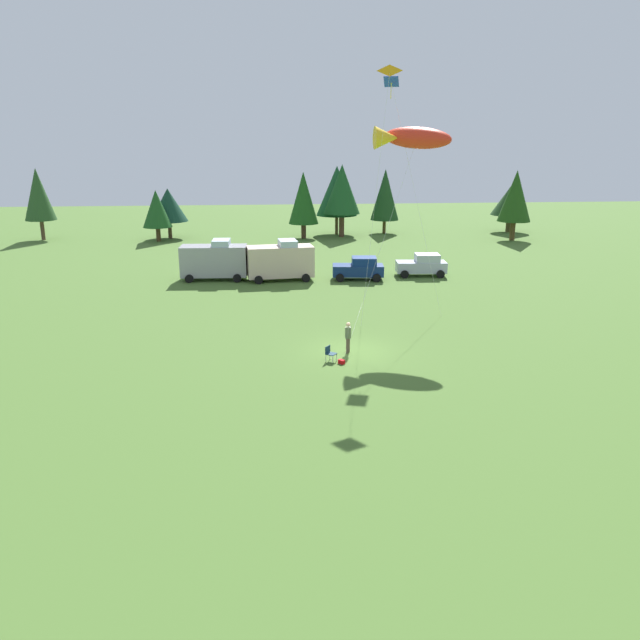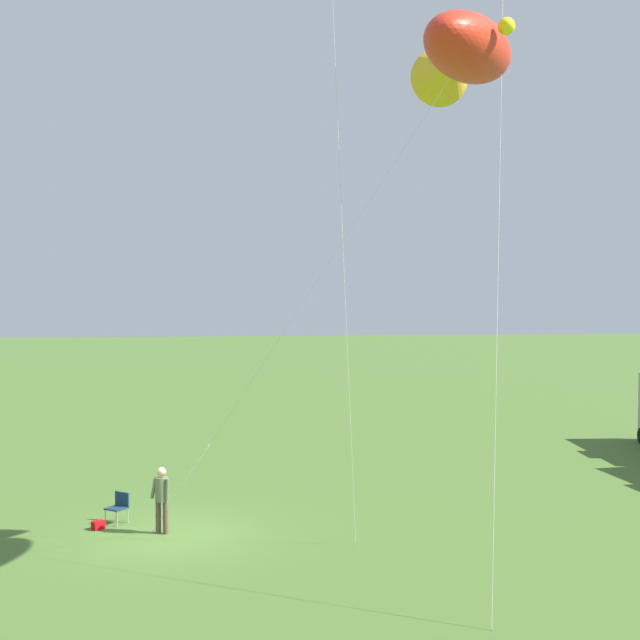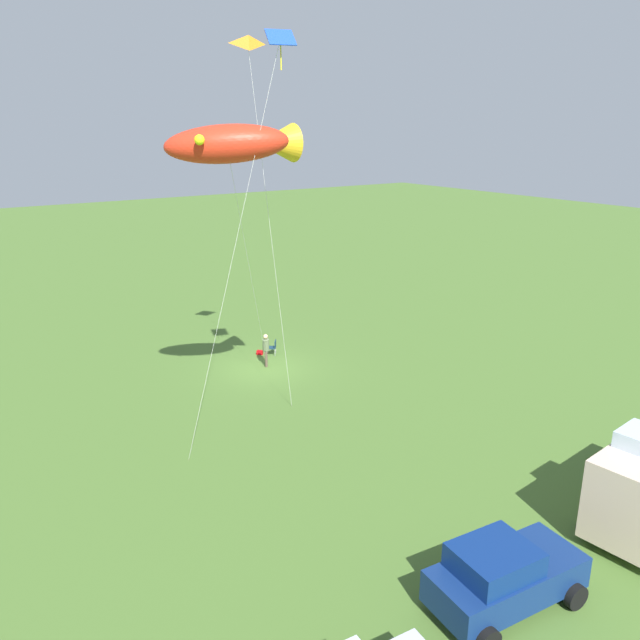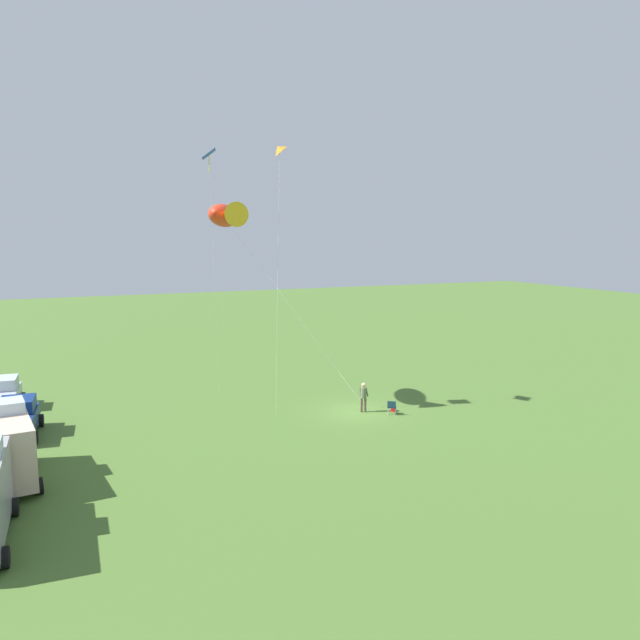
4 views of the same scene
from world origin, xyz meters
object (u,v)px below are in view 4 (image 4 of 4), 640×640
(person_kite_flyer, at_px, (363,395))
(kite_diamond_blue, at_px, (209,166))
(folding_chair, at_px, (392,406))
(kite_delta_orange, at_px, (277,151))
(car_silver_compact, at_px, (2,395))
(car_navy_hatch, at_px, (17,418))
(kite_large_fish, at_px, (226,215))
(backpack_on_grass, at_px, (394,409))
(van_camper_beige, at_px, (1,445))

(person_kite_flyer, xyz_separation_m, kite_diamond_blue, (3.67, 7.88, 13.07))
(person_kite_flyer, distance_m, folding_chair, 1.77)
(person_kite_flyer, height_order, folding_chair, person_kite_flyer)
(person_kite_flyer, distance_m, kite_delta_orange, 14.81)
(car_silver_compact, xyz_separation_m, kite_diamond_blue, (-5.26, -11.39, 13.14))
(kite_diamond_blue, bearing_deg, car_navy_hatch, 91.83)
(kite_diamond_blue, bearing_deg, kite_large_fish, -52.14)
(kite_diamond_blue, bearing_deg, person_kite_flyer, -114.95)
(folding_chair, relative_size, kite_diamond_blue, 0.05)
(kite_large_fish, relative_size, kite_diamond_blue, 0.81)
(person_kite_flyer, distance_m, kite_diamond_blue, 15.69)
(folding_chair, relative_size, kite_delta_orange, 0.05)
(backpack_on_grass, xyz_separation_m, kite_diamond_blue, (4.23, 9.59, 13.98))
(backpack_on_grass, distance_m, car_silver_compact, 23.04)
(person_kite_flyer, height_order, van_camper_beige, van_camper_beige)
(kite_large_fish, height_order, kite_diamond_blue, kite_diamond_blue)
(car_navy_hatch, bearing_deg, car_silver_compact, 15.22)
(van_camper_beige, height_order, kite_diamond_blue, kite_diamond_blue)
(kite_diamond_blue, relative_size, kite_delta_orange, 0.97)
(van_camper_beige, bearing_deg, kite_diamond_blue, -63.90)
(car_navy_hatch, bearing_deg, van_camper_beige, -177.89)
(van_camper_beige, bearing_deg, kite_large_fish, -63.36)
(backpack_on_grass, distance_m, kite_large_fish, 14.99)
(car_navy_hatch, xyz_separation_m, kite_diamond_blue, (0.33, -10.42, 13.14))
(folding_chair, height_order, kite_diamond_blue, kite_diamond_blue)
(person_kite_flyer, bearing_deg, car_silver_compact, 92.33)
(person_kite_flyer, height_order, car_navy_hatch, car_navy_hatch)
(van_camper_beige, xyz_separation_m, car_navy_hatch, (6.53, -0.37, -0.69))
(person_kite_flyer, bearing_deg, kite_large_fish, 83.21)
(person_kite_flyer, xyz_separation_m, folding_chair, (-1.14, -1.24, -0.53))
(van_camper_beige, bearing_deg, car_navy_hatch, -9.62)
(folding_chair, distance_m, kite_diamond_blue, 17.07)
(car_navy_hatch, relative_size, car_silver_compact, 1.01)
(backpack_on_grass, height_order, kite_diamond_blue, kite_diamond_blue)
(van_camper_beige, xyz_separation_m, car_silver_compact, (12.13, 0.61, -0.69))
(kite_large_fish, height_order, kite_delta_orange, kite_delta_orange)
(person_kite_flyer, xyz_separation_m, kite_large_fish, (4.55, 6.75, 10.37))
(car_silver_compact, distance_m, kite_diamond_blue, 18.17)
(folding_chair, height_order, van_camper_beige, van_camper_beige)
(folding_chair, bearing_deg, car_navy_hatch, 113.28)
(car_silver_compact, relative_size, kite_large_fish, 0.36)
(person_kite_flyer, bearing_deg, van_camper_beige, 126.92)
(kite_diamond_blue, height_order, kite_delta_orange, kite_delta_orange)
(car_silver_compact, height_order, kite_large_fish, kite_large_fish)
(van_camper_beige, relative_size, car_silver_compact, 1.30)
(car_navy_hatch, relative_size, kite_diamond_blue, 0.29)
(car_navy_hatch, relative_size, kite_delta_orange, 0.28)
(van_camper_beige, relative_size, car_navy_hatch, 1.29)
(car_silver_compact, distance_m, kite_delta_orange, 21.50)
(person_kite_flyer, relative_size, folding_chair, 2.12)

